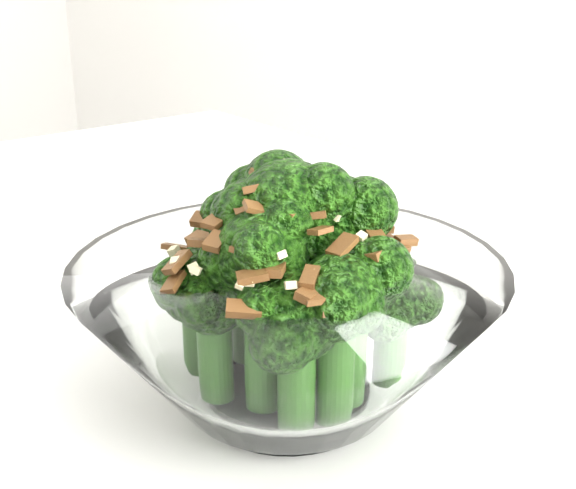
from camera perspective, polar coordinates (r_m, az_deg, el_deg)
The scene contains 2 objects.
table at distance 0.55m, azimuth -5.51°, elevation -12.59°, with size 1.41×1.18×0.75m.
broccoli_dish at distance 0.42m, azimuth 0.02°, elevation -5.03°, with size 0.22×0.22×0.14m.
Camera 1 is at (0.27, -0.26, 0.99)m, focal length 50.00 mm.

